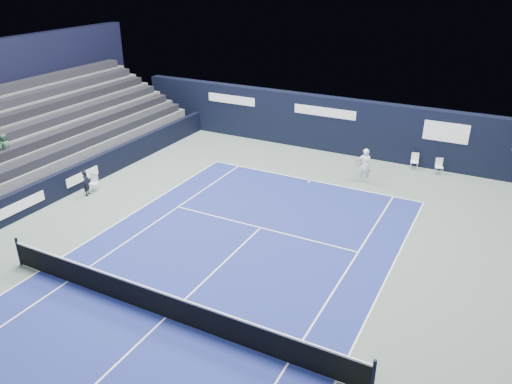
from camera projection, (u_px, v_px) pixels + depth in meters
ground at (202, 284)px, 16.87m from camera, size 48.00×48.00×0.00m
court_surface at (166, 318)px, 15.26m from camera, size 10.97×23.77×0.01m
folding_chair_back_a at (415, 160)px, 26.04m from camera, size 0.44×0.43×0.86m
folding_chair_back_b at (439, 165)px, 25.43m from camera, size 0.47×0.46×0.83m
line_judge_chair at (94, 181)px, 23.57m from camera, size 0.48×0.47×0.84m
line_judge at (86, 183)px, 23.05m from camera, size 0.45×0.52×1.21m
court_markings at (166, 318)px, 15.26m from camera, size 11.03×23.83×0.00m
tennis_net at (164, 304)px, 15.05m from camera, size 12.90×0.10×1.10m
back_sponsor_wall at (343, 126)px, 27.89m from camera, size 26.00×0.63×3.10m
side_barrier_left at (80, 176)px, 23.80m from camera, size 0.33×22.00×1.20m
spectator_stand at (36, 132)px, 25.63m from camera, size 6.00×18.00×6.40m
tennis_player at (365, 165)px, 24.37m from camera, size 0.70×0.88×1.72m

